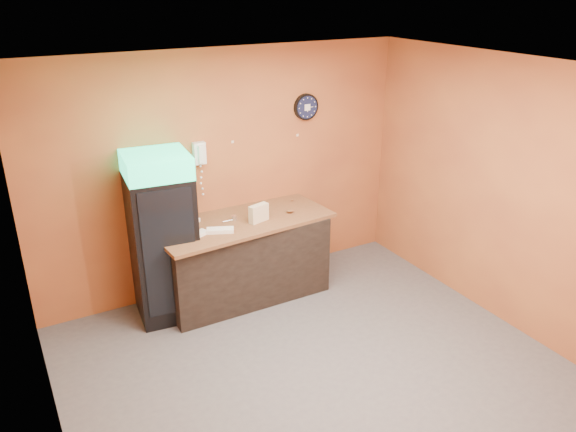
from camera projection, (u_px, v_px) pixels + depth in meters
floor at (314, 368)px, 5.39m from camera, size 4.50×4.50×0.00m
back_wall at (226, 172)px, 6.46m from camera, size 4.50×0.02×2.80m
left_wall at (38, 304)px, 3.84m from camera, size 0.02×4.00×2.80m
right_wall at (500, 192)px, 5.85m from camera, size 0.02×4.00×2.80m
ceiling at (321, 71)px, 4.30m from camera, size 4.50×4.00×0.02m
beverage_cooler at (165, 240)px, 5.94m from camera, size 0.70×0.71×1.84m
prep_counter at (243, 259)px, 6.49m from camera, size 1.85×0.83×0.93m
wall_clock at (306, 107)px, 6.65m from camera, size 0.31×0.06×0.31m
wall_phone at (200, 153)px, 6.16m from camera, size 0.13×0.11×0.25m
butcher_paper at (242, 221)px, 6.30m from camera, size 2.07×1.06×0.04m
sub_roll_stack at (259, 213)px, 6.20m from camera, size 0.25×0.14×0.20m
wrapped_sandwich_left at (197, 235)px, 5.87m from camera, size 0.28×0.20×0.04m
wrapped_sandwich_mid at (220, 230)px, 5.97m from camera, size 0.31×0.22×0.04m
wrapped_sandwich_right at (188, 224)px, 6.13m from camera, size 0.32×0.27×0.04m
kitchen_tool at (234, 218)px, 6.26m from camera, size 0.06×0.06×0.06m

